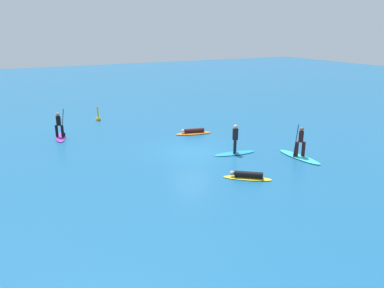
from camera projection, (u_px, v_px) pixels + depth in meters
ground_plane at (192, 152)px, 23.26m from camera, size 120.00×120.00×0.00m
surfer_on_orange_board at (193, 132)px, 27.08m from camera, size 2.71×1.31×0.42m
surfer_on_yellow_board at (247, 176)px, 19.00m from camera, size 2.33×2.00×0.40m
surfer_on_teal_board at (300, 151)px, 22.05m from camera, size 1.00×3.16×2.04m
surfer_on_blue_board at (235, 145)px, 22.66m from camera, size 2.78×1.06×1.87m
surfer_on_purple_board at (60, 131)px, 25.98m from camera, size 0.93×2.61×2.05m
marker_buoy at (98, 118)px, 31.07m from camera, size 0.40×0.40×1.31m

